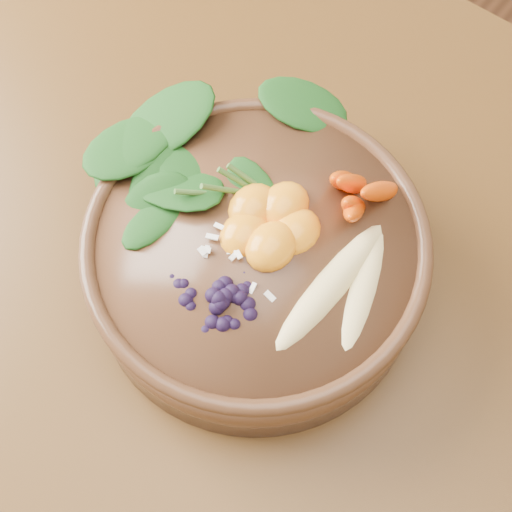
{
  "coord_description": "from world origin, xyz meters",
  "views": [
    {
      "loc": [
        0.08,
        -0.24,
        1.4
      ],
      "look_at": [
        -0.1,
        -0.01,
        0.8
      ],
      "focal_mm": 50.0,
      "sensor_mm": 36.0,
      "label": 1
    }
  ],
  "objects_px": {
    "dining_table": "(336,363)",
    "banana_halves": "(349,279)",
    "blueberry_pile": "(217,288)",
    "kale_heap": "(250,149)",
    "stoneware_bowl": "(256,261)",
    "mandarin_cluster": "(270,216)",
    "carrot_cluster": "(364,175)"
  },
  "relations": [
    {
      "from": "dining_table",
      "to": "banana_halves",
      "type": "xyz_separation_m",
      "value": [
        -0.01,
        0.0,
        0.19
      ]
    },
    {
      "from": "dining_table",
      "to": "banana_halves",
      "type": "relative_size",
      "value": 8.94
    },
    {
      "from": "blueberry_pile",
      "to": "kale_heap",
      "type": "bearing_deg",
      "value": 117.41
    },
    {
      "from": "stoneware_bowl",
      "to": "blueberry_pile",
      "type": "height_order",
      "value": "blueberry_pile"
    },
    {
      "from": "mandarin_cluster",
      "to": "blueberry_pile",
      "type": "distance_m",
      "value": 0.08
    },
    {
      "from": "carrot_cluster",
      "to": "mandarin_cluster",
      "type": "relative_size",
      "value": 0.87
    },
    {
      "from": "carrot_cluster",
      "to": "blueberry_pile",
      "type": "xyz_separation_m",
      "value": [
        -0.04,
        -0.15,
        -0.02
      ]
    },
    {
      "from": "carrot_cluster",
      "to": "blueberry_pile",
      "type": "distance_m",
      "value": 0.16
    },
    {
      "from": "carrot_cluster",
      "to": "blueberry_pile",
      "type": "height_order",
      "value": "carrot_cluster"
    },
    {
      "from": "stoneware_bowl",
      "to": "carrot_cluster",
      "type": "bearing_deg",
      "value": 61.92
    },
    {
      "from": "dining_table",
      "to": "blueberry_pile",
      "type": "bearing_deg",
      "value": -142.31
    },
    {
      "from": "mandarin_cluster",
      "to": "stoneware_bowl",
      "type": "bearing_deg",
      "value": -90.73
    },
    {
      "from": "kale_heap",
      "to": "carrot_cluster",
      "type": "distance_m",
      "value": 0.11
    },
    {
      "from": "dining_table",
      "to": "stoneware_bowl",
      "type": "bearing_deg",
      "value": -175.36
    },
    {
      "from": "stoneware_bowl",
      "to": "mandarin_cluster",
      "type": "height_order",
      "value": "mandarin_cluster"
    },
    {
      "from": "kale_heap",
      "to": "banana_halves",
      "type": "relative_size",
      "value": 1.15
    },
    {
      "from": "banana_halves",
      "to": "blueberry_pile",
      "type": "height_order",
      "value": "blueberry_pile"
    },
    {
      "from": "dining_table",
      "to": "carrot_cluster",
      "type": "distance_m",
      "value": 0.24
    },
    {
      "from": "kale_heap",
      "to": "blueberry_pile",
      "type": "bearing_deg",
      "value": -62.59
    },
    {
      "from": "blueberry_pile",
      "to": "dining_table",
      "type": "bearing_deg",
      "value": 37.69
    },
    {
      "from": "carrot_cluster",
      "to": "banana_halves",
      "type": "bearing_deg",
      "value": -66.94
    },
    {
      "from": "mandarin_cluster",
      "to": "carrot_cluster",
      "type": "bearing_deg",
      "value": 55.8
    },
    {
      "from": "banana_halves",
      "to": "blueberry_pile",
      "type": "relative_size",
      "value": 1.23
    },
    {
      "from": "dining_table",
      "to": "blueberry_pile",
      "type": "relative_size",
      "value": 10.97
    },
    {
      "from": "banana_halves",
      "to": "carrot_cluster",
      "type": "bearing_deg",
      "value": 113.06
    },
    {
      "from": "stoneware_bowl",
      "to": "kale_heap",
      "type": "height_order",
      "value": "kale_heap"
    },
    {
      "from": "carrot_cluster",
      "to": "mandarin_cluster",
      "type": "height_order",
      "value": "carrot_cluster"
    },
    {
      "from": "banana_halves",
      "to": "mandarin_cluster",
      "type": "distance_m",
      "value": 0.09
    },
    {
      "from": "dining_table",
      "to": "kale_heap",
      "type": "bearing_deg",
      "value": 162.02
    },
    {
      "from": "kale_heap",
      "to": "blueberry_pile",
      "type": "relative_size",
      "value": 1.42
    },
    {
      "from": "blueberry_pile",
      "to": "stoneware_bowl",
      "type": "bearing_deg",
      "value": 98.47
    },
    {
      "from": "kale_heap",
      "to": "mandarin_cluster",
      "type": "distance_m",
      "value": 0.07
    }
  ]
}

